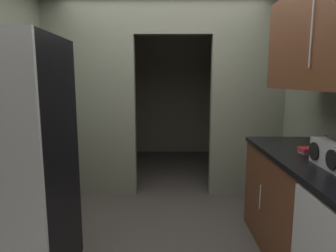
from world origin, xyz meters
TOP-DOWN VIEW (x-y plane):
  - ground at (0.00, 0.00)m, footprint 20.00×20.00m
  - kitchen_partition at (-0.04, 1.35)m, footprint 3.08×0.12m
  - adjoining_room_shell at (0.00, 3.01)m, footprint 3.08×2.43m
  - refrigerator at (-1.13, -0.35)m, footprint 0.83×0.73m
  - lower_cabinet_run at (1.20, -0.38)m, footprint 0.67×1.96m
  - boombox at (1.17, -0.52)m, footprint 0.17×0.38m
  - book_stack at (1.18, -0.15)m, footprint 0.14×0.15m

SIDE VIEW (x-z plane):
  - ground at x=0.00m, z-range 0.00..0.00m
  - lower_cabinet_run at x=1.20m, z-range 0.00..0.94m
  - refrigerator at x=-1.13m, z-range 0.00..1.83m
  - book_stack at x=1.18m, z-range 0.93..0.99m
  - boombox at x=1.17m, z-range 0.92..1.13m
  - adjoining_room_shell at x=0.00m, z-range 0.00..2.58m
  - kitchen_partition at x=-0.04m, z-range 0.09..2.67m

